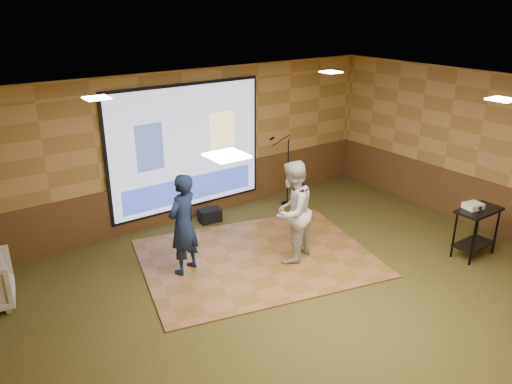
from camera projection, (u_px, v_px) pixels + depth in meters
ground at (298, 291)px, 7.73m from camera, size 9.00×9.00×0.00m
room_shell at (303, 163)px, 6.97m from camera, size 9.04×7.04×3.02m
wainscot_back at (189, 196)px, 10.19m from camera, size 9.00×0.04×0.95m
wainscot_right at (470, 199)px, 10.00m from camera, size 0.04×7.00×0.95m
projector_screen at (187, 149)px, 9.80m from camera, size 3.32×0.06×2.52m
downlight_nw at (97, 98)px, 6.82m from camera, size 0.32×0.32×0.02m
downlight_ne at (331, 72)px, 9.21m from camera, size 0.32×0.32×0.02m
downlight_sw at (227, 156)px, 4.32m from camera, size 0.32×0.32×0.02m
downlight_se at (502, 99)px, 6.72m from camera, size 0.32×0.32×0.02m
dance_floor at (257, 258)px, 8.71m from camera, size 4.47×3.80×0.03m
player_left at (183, 224)px, 7.97m from camera, size 0.73×0.62×1.69m
player_right at (292, 212)px, 8.33m from camera, size 1.04×0.94×1.76m
av_table at (477, 224)px, 8.61m from camera, size 0.84×0.44×0.89m
projector at (473, 206)px, 8.51m from camera, size 0.33×0.29×0.10m
mic_stand at (286, 183)px, 10.81m from camera, size 0.63×0.26×1.60m
duffel_bag at (210, 215)px, 10.11m from camera, size 0.46×0.34×0.27m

